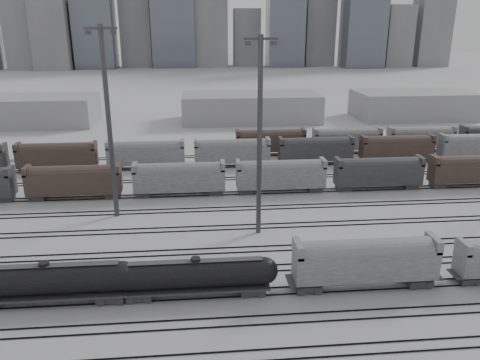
{
  "coord_description": "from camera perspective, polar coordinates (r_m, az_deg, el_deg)",
  "views": [
    {
      "loc": [
        -5.76,
        -42.11,
        27.04
      ],
      "look_at": [
        0.64,
        27.15,
        4.0
      ],
      "focal_mm": 35.0,
      "sensor_mm": 36.0,
      "label": 1
    }
  ],
  "objects": [
    {
      "name": "hopper_car_a",
      "position": [
        52.16,
        15.05,
        -9.3
      ],
      "size": [
        15.43,
        3.07,
        5.52
      ],
      "color": "#27272A",
      "rests_on": "ground"
    },
    {
      "name": "light_mast_c",
      "position": [
        60.32,
        2.41,
        5.65
      ],
      "size": [
        4.17,
        0.67,
        26.04
      ],
      "color": "#39393B",
      "rests_on": "ground"
    },
    {
      "name": "skyline",
      "position": [
        322.63,
        -2.47,
        19.68
      ],
      "size": [
        316.0,
        22.4,
        95.0
      ],
      "color": "gray",
      "rests_on": "ground"
    },
    {
      "name": "bg_string_near",
      "position": [
        79.18,
        4.99,
        0.43
      ],
      "size": [
        151.0,
        3.0,
        5.6
      ],
      "color": "gray",
      "rests_on": "ground"
    },
    {
      "name": "tracks",
      "position": [
        65.68,
        0.22,
        -5.91
      ],
      "size": [
        220.0,
        71.5,
        0.16
      ],
      "color": "black",
      "rests_on": "ground"
    },
    {
      "name": "bg_string_far",
      "position": [
        109.16,
        17.14,
        4.68
      ],
      "size": [
        66.0,
        3.0,
        5.6
      ],
      "color": "#43322A",
      "rests_on": "ground"
    },
    {
      "name": "bg_string_mid",
      "position": [
        96.29,
        9.2,
        3.51
      ],
      "size": [
        151.0,
        3.0,
        5.6
      ],
      "color": "#27272A",
      "rests_on": "ground"
    },
    {
      "name": "ground",
      "position": [
        50.38,
        2.18,
        -14.15
      ],
      "size": [
        900.0,
        900.0,
        0.0
      ],
      "primitive_type": "plane",
      "color": "silver",
      "rests_on": "ground"
    },
    {
      "name": "tank_car_b",
      "position": [
        49.64,
        -5.37,
        -11.46
      ],
      "size": [
        17.13,
        2.86,
        4.23
      ],
      "color": "#27272A",
      "rests_on": "ground"
    },
    {
      "name": "warehouse_right",
      "position": [
        153.8,
        20.34,
        8.59
      ],
      "size": [
        35.0,
        18.0,
        8.0
      ],
      "primitive_type": "cube",
      "color": "gray",
      "rests_on": "ground"
    },
    {
      "name": "warehouse_left",
      "position": [
        149.24,
        -26.76,
        7.5
      ],
      "size": [
        50.0,
        18.0,
        8.0
      ],
      "primitive_type": "cube",
      "color": "gray",
      "rests_on": "ground"
    },
    {
      "name": "tank_car_a",
      "position": [
        51.97,
        -22.54,
        -11.28
      ],
      "size": [
        18.13,
        3.02,
        4.48
      ],
      "color": "#27272A",
      "rests_on": "ground"
    },
    {
      "name": "light_mast_b",
      "position": [
        68.38,
        -15.72,
        7.04
      ],
      "size": [
        4.36,
        0.7,
        27.24
      ],
      "color": "#39393B",
      "rests_on": "ground"
    },
    {
      "name": "warehouse_mid",
      "position": [
        139.93,
        1.28,
        8.85
      ],
      "size": [
        40.0,
        18.0,
        8.0
      ],
      "primitive_type": "cube",
      "color": "gray",
      "rests_on": "ground"
    }
  ]
}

